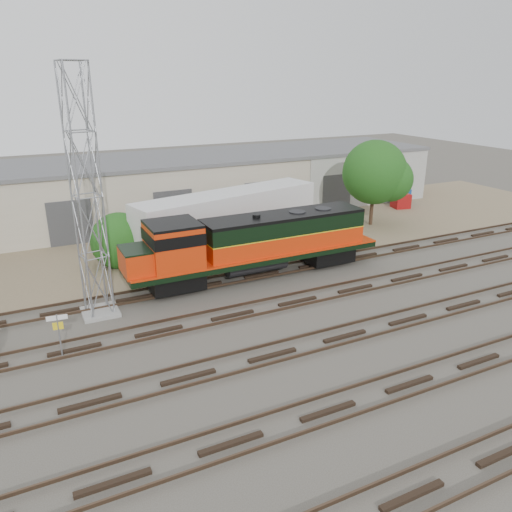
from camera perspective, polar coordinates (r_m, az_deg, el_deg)
name	(u,v)px	position (r m, az deg, el deg)	size (l,w,h in m)	color
ground	(245,329)	(25.47, -1.32, -8.29)	(140.00, 140.00, 0.00)	#47423A
dirt_strip	(161,244)	(38.55, -10.77, 1.31)	(80.00, 16.00, 0.02)	#726047
tracks	(272,355)	(23.10, 1.88, -11.26)	(80.00, 20.40, 0.28)	black
warehouse	(134,190)	(45.38, -13.73, 7.34)	(58.40, 10.40, 5.30)	#BEB29E
locomotive	(252,243)	(30.89, -0.43, 1.48)	(16.52, 2.90, 3.97)	black
signal_tower	(87,201)	(26.23, -18.71, 5.99)	(1.88, 1.88, 12.71)	gray
sign_post	(58,328)	(23.92, -21.66, -7.67)	(0.89, 0.15, 2.18)	gray
semi_trailer	(233,214)	(35.86, -2.69, 4.82)	(14.49, 6.03, 4.37)	silver
dumpster_blue	(400,196)	(52.45, 16.14, 6.62)	(1.60, 1.50, 1.50)	navy
dumpster_red	(401,201)	(50.54, 16.22, 6.07)	(1.50, 1.40, 1.40)	maroon
tree_mid	(123,242)	(34.42, -14.93, 1.51)	(4.02, 3.83, 3.83)	#382619
tree_east	(379,174)	(43.21, 13.83, 9.08)	(5.59, 5.33, 7.19)	#382619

